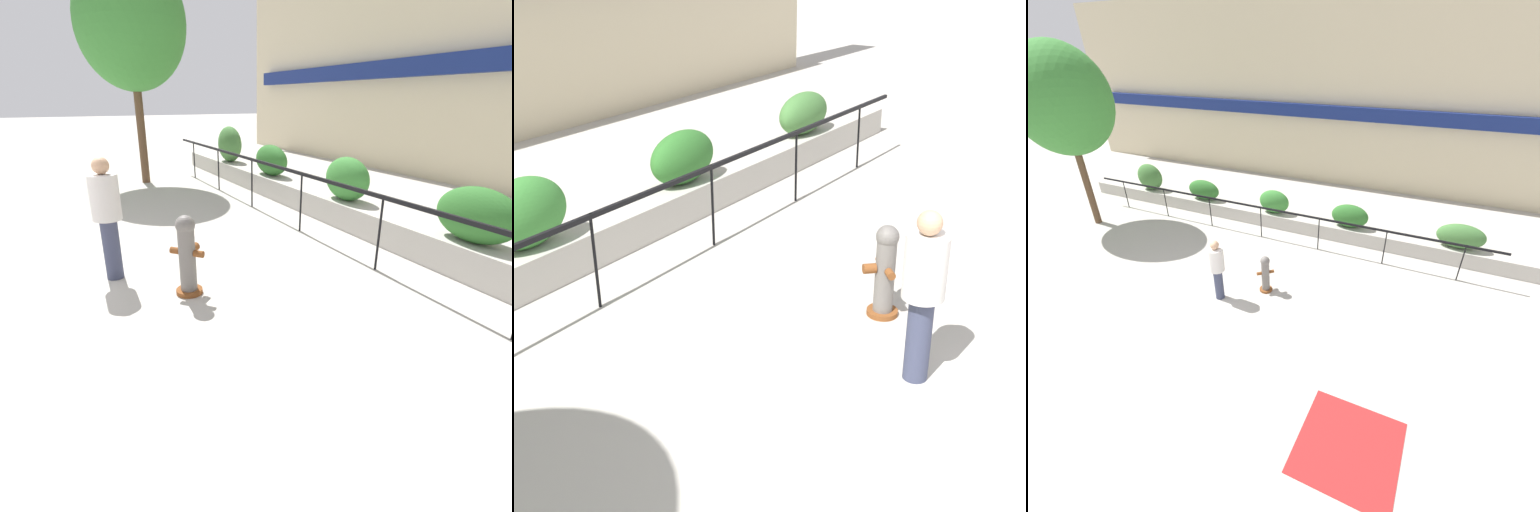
% 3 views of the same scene
% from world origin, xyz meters
% --- Properties ---
extents(ground_plane, '(120.00, 120.00, 0.00)m').
position_xyz_m(ground_plane, '(0.00, 0.00, 0.00)').
color(ground_plane, '#B2ADA3').
extents(building_facade, '(30.00, 1.36, 8.00)m').
position_xyz_m(building_facade, '(0.00, 11.98, 3.99)').
color(building_facade, beige).
rests_on(building_facade, ground).
extents(planter_wall_low, '(18.00, 0.70, 0.50)m').
position_xyz_m(planter_wall_low, '(0.00, 6.00, 0.25)').
color(planter_wall_low, '#B7B2A8').
rests_on(planter_wall_low, ground).
extents(fence_railing_segment, '(15.00, 0.05, 1.15)m').
position_xyz_m(fence_railing_segment, '(-0.00, 4.90, 1.02)').
color(fence_railing_segment, black).
rests_on(fence_railing_segment, ground).
extents(hedge_bush_0, '(1.24, 0.65, 1.11)m').
position_xyz_m(hedge_bush_0, '(-6.04, 6.00, 1.05)').
color(hedge_bush_0, '#427538').
rests_on(hedge_bush_0, planter_wall_low).
extents(hedge_bush_1, '(1.41, 0.57, 0.80)m').
position_xyz_m(hedge_bush_1, '(-3.21, 6.00, 0.90)').
color(hedge_bush_1, '#2D6B28').
rests_on(hedge_bush_1, planter_wall_low).
extents(hedge_bush_2, '(1.17, 0.59, 0.86)m').
position_xyz_m(hedge_bush_2, '(-0.03, 6.00, 0.93)').
color(hedge_bush_2, '#387F33').
rests_on(hedge_bush_2, planter_wall_low).
extents(hedge_bush_3, '(1.27, 0.58, 0.80)m').
position_xyz_m(hedge_bush_3, '(2.86, 6.00, 0.90)').
color(hedge_bush_3, '#2D6B28').
rests_on(hedge_bush_3, planter_wall_low).
extents(hedge_bush_4, '(1.40, 0.59, 0.77)m').
position_xyz_m(hedge_bush_4, '(6.33, 6.00, 0.88)').
color(hedge_bush_4, '#427538').
rests_on(hedge_bush_4, planter_wall_low).
extents(fire_hydrant, '(0.50, 0.50, 1.08)m').
position_xyz_m(fire_hydrant, '(1.64, 2.11, 0.55)').
color(fire_hydrant, brown).
rests_on(fire_hydrant, ground).
extents(street_tree, '(3.32, 2.99, 6.09)m').
position_xyz_m(street_tree, '(-6.32, 3.27, 4.34)').
color(street_tree, brown).
rests_on(street_tree, ground).
extents(pedestrian, '(0.48, 0.48, 1.73)m').
position_xyz_m(pedestrian, '(0.67, 1.30, 0.99)').
color(pedestrian, '#383D56').
rests_on(pedestrian, ground).
extents(tactile_warning_pad, '(1.68, 1.68, 0.01)m').
position_xyz_m(tactile_warning_pad, '(4.94, -1.22, 0.01)').
color(tactile_warning_pad, '#B22323').
rests_on(tactile_warning_pad, ground).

